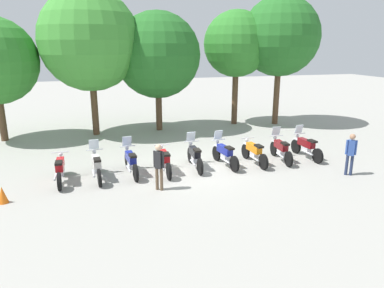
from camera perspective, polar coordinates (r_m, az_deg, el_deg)
The scene contains 17 objects.
ground_plane at distance 14.39m, azimuth 0.54°, elevation -3.97°, with size 80.00×80.00×0.00m, color #9E9B93.
motorcycle_0 at distance 13.71m, azimuth -20.39°, elevation -3.77°, with size 0.62×2.19×0.99m.
motorcycle_1 at distance 13.64m, azimuth -15.07°, elevation -3.34°, with size 0.62×2.19×1.37m.
motorcycle_2 at distance 13.85m, azimuth -9.80°, elevation -2.74°, with size 0.62×2.19×1.37m.
motorcycle_3 at distance 13.86m, azimuth -4.44°, elevation -2.60°, with size 0.62×2.19×0.99m.
motorcycle_4 at distance 14.33m, azimuth 0.42°, elevation -1.88°, with size 0.62×2.19×1.37m.
motorcycle_5 at distance 14.67m, azimuth 5.26°, elevation -1.53°, with size 0.62×2.19×1.37m.
motorcycle_6 at distance 15.09m, azimuth 9.92°, elevation -1.27°, with size 0.62×2.19×0.99m.
motorcycle_7 at distance 15.72m, azimuth 14.06°, elevation -0.77°, with size 0.63×2.19×1.37m.
motorcycle_8 at distance 16.42m, azimuth 17.83°, elevation -0.37°, with size 0.62×2.19×1.37m.
person_0 at distance 14.69m, azimuth 24.14°, elevation -1.09°, with size 0.38×0.29×1.63m.
person_1 at distance 12.07m, azimuth -5.35°, elevation -3.17°, with size 0.37×0.30×1.63m.
tree_1 at distance 20.05m, azimuth -16.11°, elevation 15.66°, with size 5.28×5.28×7.70m.
tree_2 at distance 20.55m, azimuth -5.55°, elevation 14.01°, with size 4.80×4.80×6.69m.
tree_3 at distance 22.31m, azimuth 7.16°, elevation 15.62°, with size 3.96×3.96×6.88m.
tree_4 at distance 22.77m, azimuth 13.97°, elevation 16.38°, with size 4.72×4.72×7.69m.
traffic_cone at distance 12.76m, azimuth -28.15°, elevation -7.21°, with size 0.32×0.32×0.55m, color orange.
Camera 1 is at (-3.80, -13.02, 4.81)m, focal length 33.22 mm.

